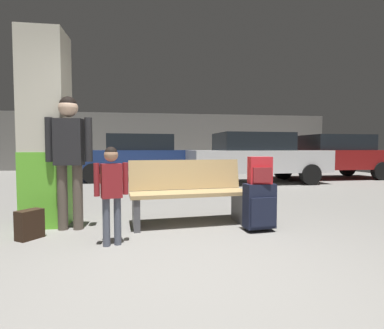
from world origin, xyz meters
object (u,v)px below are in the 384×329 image
Objects in this scene: suitcase at (260,206)px; parked_car_far at (136,156)px; parked_car_side at (331,155)px; bench at (188,192)px; structural_pillar at (46,130)px; backpack_dark_floor at (29,225)px; parked_car_near at (255,156)px; child at (111,185)px; backpack_bright at (260,171)px; adult at (69,148)px.

parked_car_far reaches higher than suitcase.
bench is at bearing -136.10° from parked_car_side.
structural_pillar reaches higher than bench.
backpack_dark_floor is at bearing -98.43° from parked_car_far.
parked_car_near reaches higher than backpack_dark_floor.
parked_car_far is (-0.94, 6.16, 0.36)m from bench.
bench is 5.38m from parked_car_near.
child reaches higher than bench.
parked_car_far is at bearing 105.07° from backpack_bright.
backpack_bright is (0.84, -0.48, 0.33)m from bench.
backpack_bright is 1.00× the size of backpack_dark_floor.
parked_car_far is at bearing 90.03° from child.
adult is (-2.39, 0.43, 0.73)m from suitcase.
parked_car_side is (4.95, 6.05, 0.03)m from backpack_bright.
backpack_dark_floor is 6.67m from parked_car_far.
parked_car_near reaches higher than suitcase.
child is at bearing -21.29° from backpack_dark_floor.
bench is at bearing 150.46° from backpack_bright.
backpack_dark_floor is 0.08× the size of parked_car_near.
parked_car_near is (4.60, 5.05, 0.64)m from backpack_dark_floor.
child is at bearing -89.97° from parked_car_far.
backpack_bright is at bearing -129.27° from parked_car_side.
structural_pillar is at bearing 164.77° from suitcase.
backpack_bright is 0.08× the size of parked_car_near.
structural_pillar is 1.31m from backpack_dark_floor.
parked_car_side is at bearing 50.73° from backpack_bright.
parked_car_far is at bearing 80.63° from structural_pillar.
backpack_dark_floor is at bearing -90.07° from structural_pillar.
backpack_bright is 5.45m from parked_car_near.
parked_car_far is at bearing 84.46° from adult.
child is (-1.79, -0.30, 0.34)m from suitcase.
bench is 0.98m from suitcase.
parked_car_side is (7.71, 5.97, 0.64)m from backpack_dark_floor.
backpack_bright is at bearing -74.93° from parked_car_far.
structural_pillar is 0.61× the size of parked_car_far.
adult reaches higher than parked_car_near.
adult reaches higher than child.
suitcase is 7.83m from parked_car_side.
parked_car_side reaches higher than child.
bench reaches higher than backpack_dark_floor.
adult is 6.32m from parked_car_near.
child is at bearing -50.59° from adult.
parked_car_side is at bearing 37.43° from adult.
parked_car_side reaches higher than backpack_bright.
parked_car_far is (-1.79, 6.64, 0.48)m from suitcase.
suitcase is 1.78× the size of backpack_bright.
structural_pillar is 0.62× the size of parked_car_near.
adult is at bearing -142.57° from parked_car_side.
parked_car_side reaches higher than suitcase.
parked_car_side is (4.94, 6.05, 0.48)m from suitcase.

